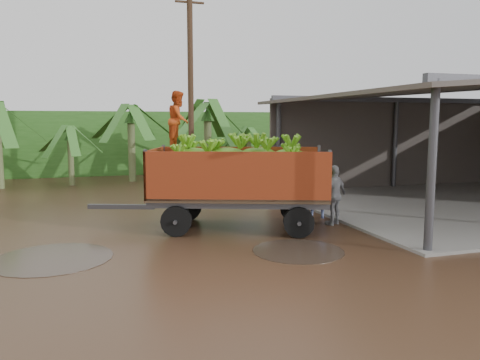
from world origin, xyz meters
name	(u,v)px	position (x,y,z in m)	size (l,w,h in m)	color
ground	(175,233)	(0.00, 0.00, 0.00)	(100.00, 100.00, 0.00)	black
packing_shed	(476,136)	(11.77, 1.77, 2.50)	(12.78, 10.80, 4.76)	gray
hedge_north	(96,143)	(-2.00, 16.00, 1.80)	(22.00, 3.00, 3.60)	#2D661E
banana_trailer	(238,177)	(1.81, 0.08, 1.49)	(6.85, 3.89, 3.92)	#C43F1C
man_blue	(317,188)	(4.62, 0.68, 0.95)	(0.69, 0.45, 1.89)	#6D81C6
man_grey	(334,195)	(4.68, -0.32, 0.89)	(1.04, 0.43, 1.78)	gray
utility_pole	(191,91)	(1.88, 7.05, 4.32)	(1.20, 0.24, 8.53)	#47301E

